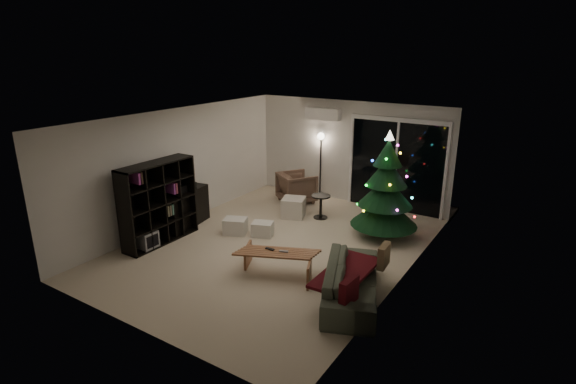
# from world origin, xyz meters

# --- Properties ---
(room) EXTENTS (6.50, 7.51, 2.60)m
(room) POSITION_xyz_m (0.46, 1.49, 1.02)
(room) COLOR beige
(room) RESTS_ON ground
(bookshelf) EXTENTS (0.91, 1.67, 1.62)m
(bookshelf) POSITION_xyz_m (-2.25, -1.02, 0.81)
(bookshelf) COLOR black
(bookshelf) RESTS_ON floor
(media_cabinet) EXTENTS (0.70, 1.34, 0.80)m
(media_cabinet) POSITION_xyz_m (-2.25, -0.20, 0.40)
(media_cabinet) COLOR black
(media_cabinet) RESTS_ON floor
(stereo) EXTENTS (0.41, 0.48, 0.17)m
(stereo) POSITION_xyz_m (-2.25, -0.20, 0.88)
(stereo) COLOR black
(stereo) RESTS_ON media_cabinet
(armchair) EXTENTS (1.12, 1.13, 0.75)m
(armchair) POSITION_xyz_m (-1.04, 2.48, 0.38)
(armchair) COLOR brown
(armchair) RESTS_ON floor
(ottoman) EXTENTS (0.63, 0.63, 0.44)m
(ottoman) POSITION_xyz_m (-0.56, 1.56, 0.22)
(ottoman) COLOR #C2B3A2
(ottoman) RESTS_ON floor
(cardboard_box_a) EXTENTS (0.56, 0.50, 0.33)m
(cardboard_box_a) POSITION_xyz_m (-1.06, 0.08, 0.16)
(cardboard_box_a) COLOR silver
(cardboard_box_a) RESTS_ON floor
(cardboard_box_b) EXTENTS (0.50, 0.44, 0.29)m
(cardboard_box_b) POSITION_xyz_m (-0.51, 0.29, 0.15)
(cardboard_box_b) COLOR silver
(cardboard_box_b) RESTS_ON floor
(side_table) EXTENTS (0.51, 0.51, 0.54)m
(side_table) POSITION_xyz_m (0.00, 1.82, 0.27)
(side_table) COLOR black
(side_table) RESTS_ON floor
(floor_lamp) EXTENTS (0.25, 0.25, 1.59)m
(floor_lamp) POSITION_xyz_m (-0.79, 3.23, 0.80)
(floor_lamp) COLOR black
(floor_lamp) RESTS_ON floor
(sofa) EXTENTS (1.44, 2.10, 0.57)m
(sofa) POSITION_xyz_m (2.05, -0.93, 0.29)
(sofa) COLOR #4A5443
(sofa) RESTS_ON floor
(sofa_throw) EXTENTS (0.61, 1.41, 0.05)m
(sofa_throw) POSITION_xyz_m (1.95, -0.93, 0.41)
(sofa_throw) COLOR #3B070D
(sofa_throw) RESTS_ON sofa
(cushion_a) EXTENTS (0.15, 0.38, 0.38)m
(cushion_a) POSITION_xyz_m (2.30, -0.28, 0.52)
(cushion_a) COLOR brown
(cushion_a) RESTS_ON sofa
(cushion_b) EXTENTS (0.14, 0.38, 0.38)m
(cushion_b) POSITION_xyz_m (2.30, -1.58, 0.52)
(cushion_b) COLOR #3B070D
(cushion_b) RESTS_ON sofa
(coffee_table) EXTENTS (1.39, 0.96, 0.42)m
(coffee_table) POSITION_xyz_m (0.65, -0.90, 0.21)
(coffee_table) COLOR brown
(coffee_table) RESTS_ON floor
(remote_a) EXTENTS (0.16, 0.05, 0.02)m
(remote_a) POSITION_xyz_m (0.50, -0.90, 0.43)
(remote_a) COLOR black
(remote_a) RESTS_ON coffee_table
(remote_b) EXTENTS (0.16, 0.09, 0.02)m
(remote_b) POSITION_xyz_m (0.75, -0.85, 0.43)
(remote_b) COLOR slate
(remote_b) RESTS_ON coffee_table
(christmas_tree) EXTENTS (1.52, 1.52, 2.19)m
(christmas_tree) POSITION_xyz_m (1.57, 1.62, 1.09)
(christmas_tree) COLOR black
(christmas_tree) RESTS_ON floor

